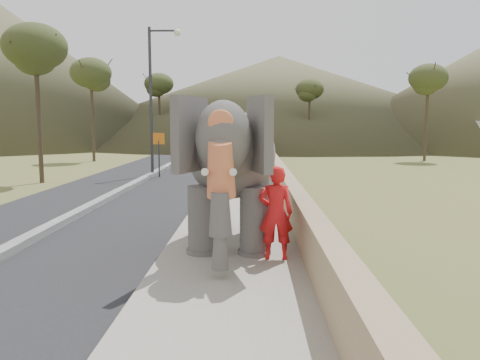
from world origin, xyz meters
name	(u,v)px	position (x,y,z in m)	size (l,w,h in m)	color
ground	(231,257)	(0.00, 0.00, 0.00)	(160.00, 160.00, 0.00)	olive
road	(126,190)	(-5.00, 10.00, 0.01)	(7.00, 120.00, 0.03)	black
median	(126,188)	(-5.00, 10.00, 0.11)	(0.35, 120.00, 0.22)	black
walkway	(241,189)	(0.00, 10.00, 0.07)	(3.00, 120.00, 0.15)	#9E9687
parapet	(279,179)	(1.65, 10.00, 0.55)	(0.30, 120.00, 1.10)	tan
lamppost	(156,87)	(-4.69, 15.50, 4.87)	(1.76, 0.36, 8.00)	#2E2E33
signboard	(159,147)	(-4.50, 14.91, 1.64)	(0.60, 0.08, 2.40)	#2D2D33
distant_car	(439,145)	(18.93, 36.37, 0.72)	(1.70, 4.23, 1.44)	silver
hill_far	(278,98)	(5.00, 70.00, 7.00)	(80.00, 80.00, 14.00)	brown
elephant_and_man	(233,174)	(0.02, 0.79, 1.76)	(2.51, 4.57, 3.24)	#635D59
motorcyclist	(211,150)	(-2.90, 28.42, 0.71)	(1.98, 1.66, 1.80)	#9A2F0E
trees	(263,110)	(1.37, 27.94, 3.95)	(49.29, 42.62, 8.96)	#473828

